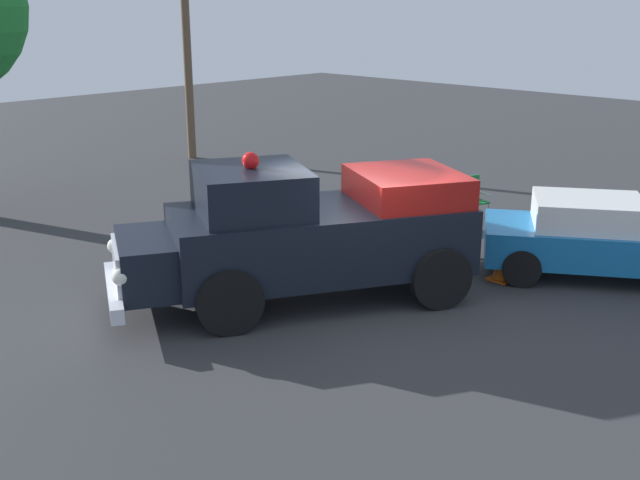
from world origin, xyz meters
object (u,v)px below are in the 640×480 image
lawn_chair_near_truck (433,201)px  lawn_chair_spare (472,195)px  lawn_chair_by_car (242,220)px  spectator_standing (398,203)px  utility_pole (187,40)px  vintage_fire_truck (307,232)px  spectator_seated (437,198)px  traffic_cone (502,264)px  classic_hot_rod (605,237)px

lawn_chair_near_truck → lawn_chair_spare: (0.30, 1.11, 0.00)m
lawn_chair_by_car → lawn_chair_near_truck: bearing=64.4°
spectator_standing → utility_pole: (-10.70, 2.83, 2.71)m
lawn_chair_near_truck → lawn_chair_spare: 1.15m
vintage_fire_truck → spectator_seated: vintage_fire_truck is taller
traffic_cone → lawn_chair_by_car: bearing=-157.4°
classic_hot_rod → lawn_chair_spare: classic_hot_rod is taller
classic_hot_rod → lawn_chair_by_car: size_ratio=4.57×
lawn_chair_near_truck → utility_pole: (-10.26, 1.02, 3.08)m
lawn_chair_near_truck → utility_pole: utility_pole is taller
utility_pole → traffic_cone: (13.20, -2.96, -3.36)m
traffic_cone → lawn_chair_spare: bearing=131.1°
utility_pole → traffic_cone: utility_pole is taller
classic_hot_rod → spectator_seated: classic_hot_rod is taller
classic_hot_rod → spectator_seated: bearing=174.3°
lawn_chair_near_truck → spectator_seated: size_ratio=0.79×
lawn_chair_spare → spectator_seated: 1.17m
vintage_fire_truck → utility_pole: 13.09m
spectator_standing → lawn_chair_near_truck: bearing=103.7°
spectator_seated → traffic_cone: size_ratio=2.03×
classic_hot_rod → vintage_fire_truck: bearing=-123.9°
spectator_seated → classic_hot_rod: bearing=-5.7°
lawn_chair_near_truck → spectator_seated: spectator_seated is taller
lawn_chair_spare → spectator_standing: (0.14, -2.91, 0.37)m
vintage_fire_truck → traffic_cone: (1.88, 3.11, -0.89)m
utility_pole → traffic_cone: 13.94m
lawn_chair_by_car → spectator_standing: bearing=42.6°
lawn_chair_by_car → lawn_chair_spare: same height
lawn_chair_by_car → utility_pole: utility_pole is taller
lawn_chair_near_truck → traffic_cone: size_ratio=1.61×
vintage_fire_truck → traffic_cone: size_ratio=9.86×
spectator_seated → spectator_standing: size_ratio=0.77×
spectator_seated → spectator_standing: spectator_standing is taller
lawn_chair_by_car → utility_pole: 10.21m
classic_hot_rod → traffic_cone: (-1.22, -1.48, -0.44)m
classic_hot_rod → traffic_cone: bearing=-129.4°
spectator_standing → utility_pole: 11.39m
lawn_chair_spare → utility_pole: 10.99m
lawn_chair_by_car → lawn_chair_spare: 5.51m
spectator_standing → lawn_chair_spare: bearing=92.8°
lawn_chair_near_truck → spectator_standing: (0.44, -1.81, 0.37)m
vintage_fire_truck → traffic_cone: 3.74m
classic_hot_rod → spectator_standing: size_ratio=2.79×
vintage_fire_truck → spectator_seated: bearing=100.7°
lawn_chair_by_car → spectator_standing: (2.34, 2.15, 0.37)m
lawn_chair_near_truck → traffic_cone: bearing=-33.3°
lawn_chair_by_car → lawn_chair_spare: bearing=66.6°
classic_hot_rod → lawn_chair_spare: 4.17m
vintage_fire_truck → spectator_standing: size_ratio=3.74×
vintage_fire_truck → classic_hot_rod: size_ratio=1.34×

